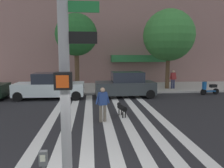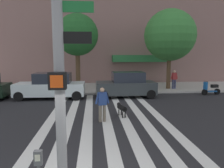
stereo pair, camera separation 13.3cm
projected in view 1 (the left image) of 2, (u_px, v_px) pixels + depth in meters
name	position (u px, v px, depth m)	size (l,w,h in m)	color
ground_plane	(88.00, 118.00, 10.95)	(160.00, 160.00, 0.00)	#232326
sidewalk_far	(89.00, 88.00, 20.09)	(80.00, 6.00, 0.15)	#ABA8A1
crosswalk_stripes	(106.00, 117.00, 11.03)	(5.85, 11.96, 0.01)	silver
traffic_light_pole	(63.00, 33.00, 3.53)	(0.74, 0.46, 5.80)	gray
parked_car_behind_first	(50.00, 86.00, 15.56)	(4.90, 2.02, 1.85)	silver
parked_car_third_in_line	(126.00, 85.00, 16.09)	(4.40, 1.97, 1.88)	#32383A
parked_scooter	(210.00, 89.00, 17.08)	(1.63, 0.57, 1.11)	black
street_tree_nearest	(76.00, 35.00, 18.39)	(3.59, 3.59, 6.47)	#4C3823
street_tree_middle	(169.00, 35.00, 18.75)	(4.44, 4.44, 6.89)	#4C3823
pedestrian_dog_walker	(103.00, 103.00, 10.14)	(0.70, 0.33, 1.64)	#6B6051
dog_on_leash	(122.00, 108.00, 11.13)	(0.46, 1.10, 0.65)	black
pedestrian_bystander	(173.00, 78.00, 19.13)	(0.71, 0.30, 1.64)	#282D4C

